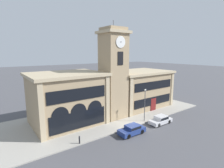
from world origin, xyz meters
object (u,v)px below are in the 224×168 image
at_px(parked_car_mid, 161,120).
at_px(parked_car_near, 132,129).
at_px(street_lamp, 145,100).
at_px(bollard, 79,140).

bearing_deg(parked_car_mid, parked_car_near, 1.18).
relative_size(parked_car_mid, street_lamp, 0.74).
bearing_deg(bollard, parked_car_near, -13.61).
relative_size(street_lamp, bollard, 5.32).
bearing_deg(parked_car_mid, bollard, -6.22).
distance_m(parked_car_near, bollard, 7.78).
xyz_separation_m(parked_car_near, bollard, (-7.56, 1.83, -0.05)).
xyz_separation_m(parked_car_mid, street_lamp, (-1.63, 2.20, 3.16)).
distance_m(parked_car_near, parked_car_mid, 6.54).
bearing_deg(street_lamp, parked_car_near, -155.85).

